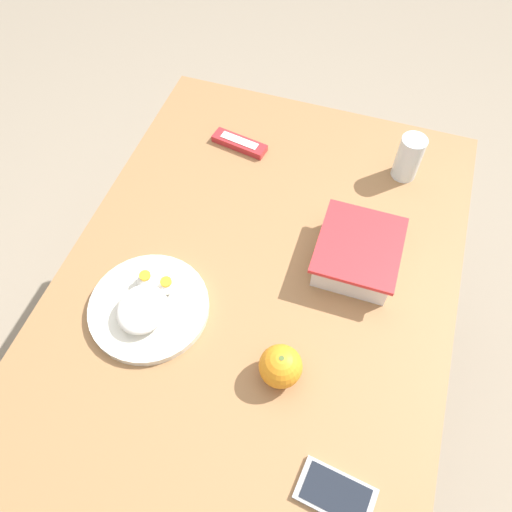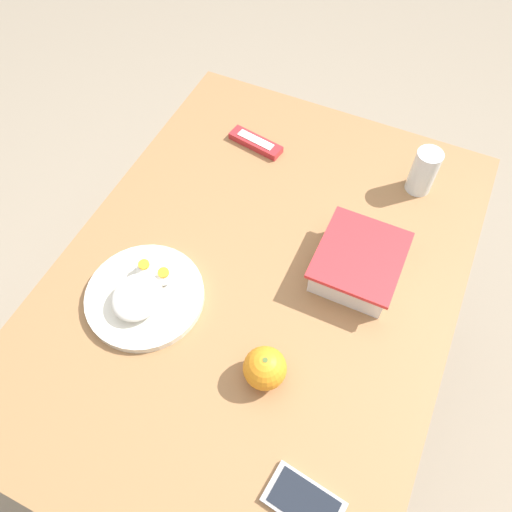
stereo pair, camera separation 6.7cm
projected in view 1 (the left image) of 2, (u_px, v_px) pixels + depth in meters
name	position (u px, v px, depth m)	size (l,w,h in m)	color
ground_plane	(257.00, 385.00, 1.69)	(10.00, 10.00, 0.00)	gray
table	(258.00, 292.00, 1.14)	(1.14, 0.84, 0.73)	#996B42
food_container	(357.00, 254.00, 1.07)	(0.19, 0.17, 0.07)	white
orange_fruit	(281.00, 366.00, 0.92)	(0.08, 0.08, 0.08)	orange
rice_plate	(148.00, 306.00, 1.02)	(0.25, 0.25, 0.06)	silver
candy_bar	(239.00, 143.00, 1.28)	(0.06, 0.15, 0.02)	#B7282D
cell_phone	(336.00, 494.00, 0.84)	(0.09, 0.14, 0.01)	#ADADB2
drinking_glass	(409.00, 158.00, 1.19)	(0.06, 0.06, 0.12)	silver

